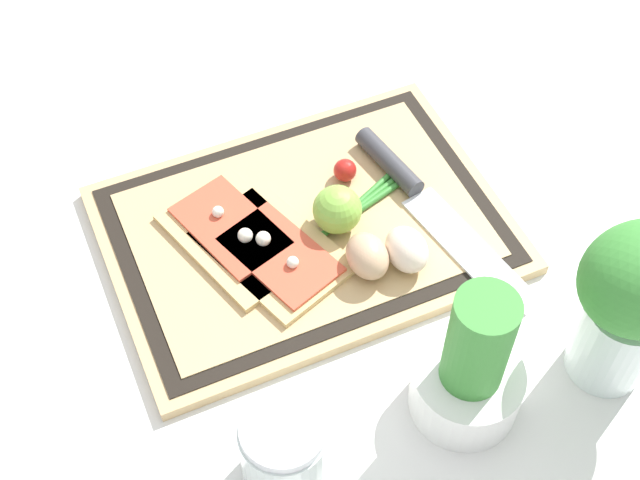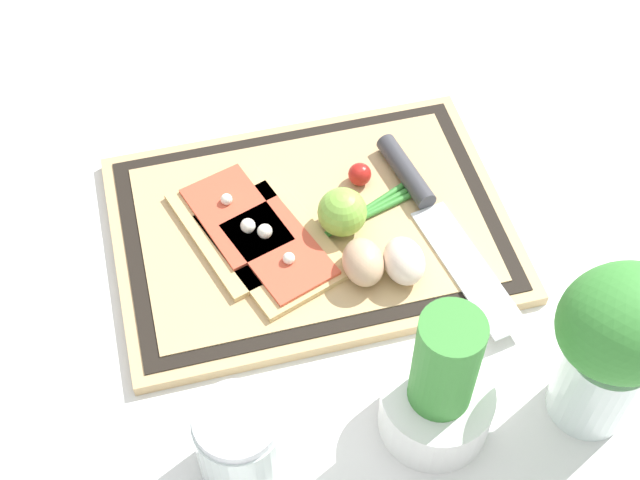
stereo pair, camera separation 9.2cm
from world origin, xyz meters
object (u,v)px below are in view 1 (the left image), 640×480
at_px(knife, 411,186).
at_px(lime, 337,210).
at_px(egg_pink, 407,250).
at_px(sauce_jar, 285,454).
at_px(herb_glass, 636,299).
at_px(egg_brown, 367,256).
at_px(herb_pot, 470,373).
at_px(pizza_slice_near, 236,234).
at_px(cherry_tomato_red, 345,170).
at_px(pizza_slice_far, 274,252).

xyz_separation_m(knife, lime, (0.09, 0.01, 0.02)).
bearing_deg(egg_pink, knife, -120.82).
bearing_deg(lime, sauce_jar, 56.04).
distance_m(egg_pink, herb_glass, 0.23).
distance_m(sauce_jar, herb_glass, 0.33).
bearing_deg(knife, egg_pink, 59.18).
height_order(egg_brown, herb_pot, herb_pot).
height_order(pizza_slice_near, lime, lime).
bearing_deg(cherry_tomato_red, sauce_jar, 56.45).
xyz_separation_m(knife, cherry_tomato_red, (0.06, -0.05, 0.00)).
bearing_deg(pizza_slice_near, knife, 174.73).
xyz_separation_m(pizza_slice_far, cherry_tomato_red, (-0.11, -0.07, 0.01)).
relative_size(pizza_slice_far, egg_pink, 3.37).
bearing_deg(herb_pot, pizza_slice_far, -65.41).
bearing_deg(egg_brown, pizza_slice_near, -40.30).
relative_size(pizza_slice_far, herb_pot, 1.08).
height_order(egg_brown, herb_glass, herb_glass).
relative_size(egg_brown, cherry_tomato_red, 2.11).
bearing_deg(herb_glass, pizza_slice_near, -45.36).
height_order(pizza_slice_far, sauce_jar, sauce_jar).
distance_m(knife, egg_pink, 0.10).
relative_size(egg_pink, herb_pot, 0.32).
xyz_separation_m(pizza_slice_far, knife, (-0.17, -0.02, 0.00)).
bearing_deg(sauce_jar, herb_glass, 176.10).
bearing_deg(pizza_slice_far, herb_pot, 114.59).
distance_m(egg_brown, herb_pot, 0.17).
bearing_deg(pizza_slice_near, herb_glass, 134.64).
bearing_deg(cherry_tomato_red, herb_glass, 113.79).
xyz_separation_m(lime, cherry_tomato_red, (-0.04, -0.06, -0.01)).
distance_m(egg_pink, herb_pot, 0.16).
bearing_deg(cherry_tomato_red, lime, 58.10).
height_order(pizza_slice_near, herb_pot, herb_pot).
relative_size(pizza_slice_far, egg_brown, 3.37).
bearing_deg(lime, egg_pink, 121.83).
xyz_separation_m(herb_pot, sauce_jar, (0.18, -0.00, -0.02)).
bearing_deg(herb_pot, egg_brown, -82.94).
bearing_deg(lime, pizza_slice_far, 6.94).
bearing_deg(knife, pizza_slice_near, -5.27).
relative_size(cherry_tomato_red, herb_glass, 0.13).
height_order(knife, egg_brown, egg_brown).
height_order(pizza_slice_far, egg_pink, egg_pink).
bearing_deg(pizza_slice_near, lime, 164.73).
height_order(herb_pot, sauce_jar, herb_pot).
height_order(egg_pink, sauce_jar, sauce_jar).
bearing_deg(sauce_jar, knife, -136.13).
height_order(pizza_slice_near, egg_pink, egg_pink).
bearing_deg(knife, herb_pot, 74.08).
distance_m(pizza_slice_near, herb_pot, 0.29).
xyz_separation_m(pizza_slice_near, egg_brown, (-0.11, 0.09, 0.02)).
xyz_separation_m(egg_pink, cherry_tomato_red, (0.01, -0.13, -0.01)).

